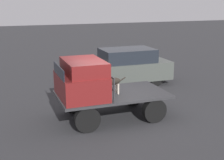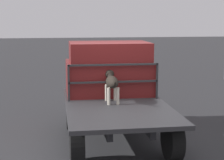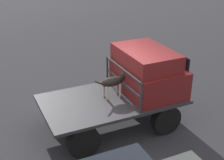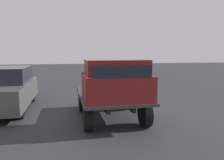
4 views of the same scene
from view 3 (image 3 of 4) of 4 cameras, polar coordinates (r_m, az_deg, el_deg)
name	(u,v)px [view 3 (image 3 of 4)]	position (r m, az deg, el deg)	size (l,w,h in m)	color
ground_plane	(112,126)	(8.59, -0.03, -8.34)	(80.00, 80.00, 0.00)	#2D2D30
flatbed_truck	(112,106)	(8.28, -0.03, -4.77)	(3.66, 2.07, 0.86)	black
truck_cab	(147,71)	(8.37, 6.47, 1.57)	(1.41, 1.95, 1.20)	maroon
truck_headboard	(122,78)	(8.05, 1.92, 0.42)	(0.04, 1.95, 0.78)	#2D2D30
dog	(115,81)	(8.07, 0.51, -0.19)	(0.99, 0.25, 0.68)	beige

